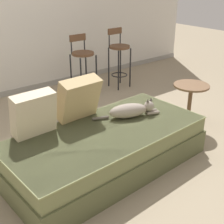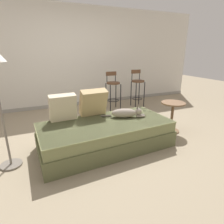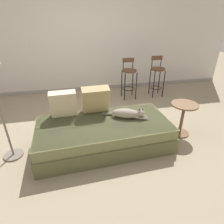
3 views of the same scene
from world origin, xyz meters
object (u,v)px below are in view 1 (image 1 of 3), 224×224
object	(u,v)px
side_table	(190,100)
throw_pillow_middle	(78,99)
couch	(107,148)
cat	(131,110)
bar_stool_by_doorway	(119,54)
bar_stool_near_window	(83,61)
throw_pillow_corner	(34,114)

from	to	relation	value
side_table	throw_pillow_middle	bearing A→B (deg)	167.39
couch	cat	bearing A→B (deg)	12.17
throw_pillow_middle	bar_stool_by_doorway	distance (m)	2.26
bar_stool_near_window	couch	bearing A→B (deg)	-117.31
side_table	throw_pillow_corner	bearing A→B (deg)	171.28
bar_stool_near_window	bar_stool_by_doorway	world-z (taller)	bar_stool_by_doorway
throw_pillow_corner	throw_pillow_middle	distance (m)	0.51
throw_pillow_middle	cat	distance (m)	0.58
side_table	bar_stool_near_window	bearing A→B (deg)	103.82
bar_stool_near_window	bar_stool_by_doorway	bearing A→B (deg)	0.05
couch	side_table	world-z (taller)	side_table
couch	cat	xyz separation A→B (m)	(0.40, 0.09, 0.28)
couch	side_table	xyz separation A→B (m)	(1.37, 0.06, 0.16)
couch	throw_pillow_middle	distance (m)	0.59
throw_pillow_corner	bar_stool_by_doorway	distance (m)	2.69
couch	bar_stool_by_doorway	distance (m)	2.50
bar_stool_by_doorway	throw_pillow_corner	bearing A→B (deg)	-147.07
couch	cat	distance (m)	0.50
cat	side_table	bearing A→B (deg)	-1.45
bar_stool_near_window	throw_pillow_middle	bearing A→B (deg)	-125.05
bar_stool_by_doorway	cat	bearing A→B (deg)	-126.36
throw_pillow_middle	bar_stool_near_window	xyz separation A→B (m)	(1.01, 1.44, -0.09)
couch	bar_stool_by_doorway	xyz separation A→B (m)	(1.68, 1.82, 0.36)
throw_pillow_middle	cat	xyz separation A→B (m)	(0.47, -0.30, -0.16)
bar_stool_by_doorway	side_table	world-z (taller)	bar_stool_by_doorway
throw_pillow_corner	bar_stool_by_doorway	xyz separation A→B (m)	(2.26, 1.46, -0.06)
cat	bar_stool_by_doorway	size ratio (longest dim) A/B	0.71
throw_pillow_middle	bar_stool_near_window	size ratio (longest dim) A/B	0.48
throw_pillow_corner	side_table	size ratio (longest dim) A/B	0.74
cat	bar_stool_near_window	size ratio (longest dim) A/B	0.73
cat	bar_stool_by_doorway	bearing A→B (deg)	53.64
couch	throw_pillow_corner	xyz separation A→B (m)	(-0.58, 0.36, 0.42)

